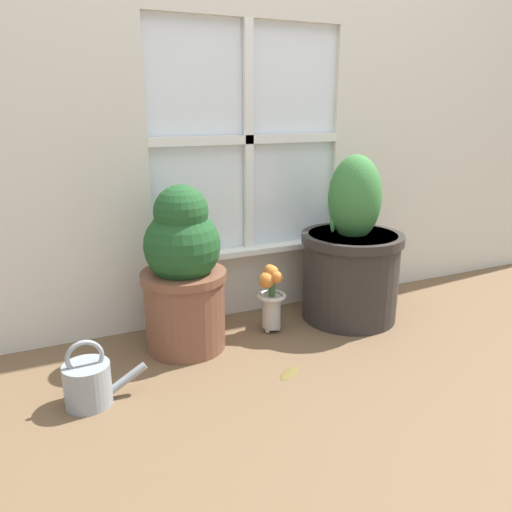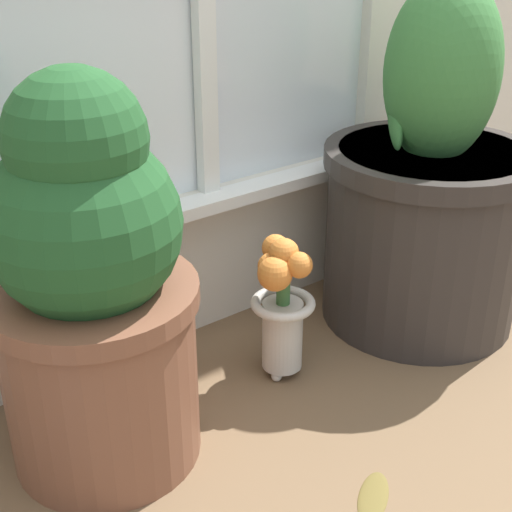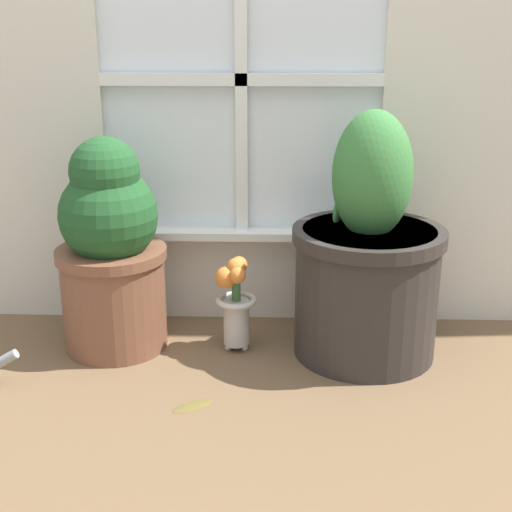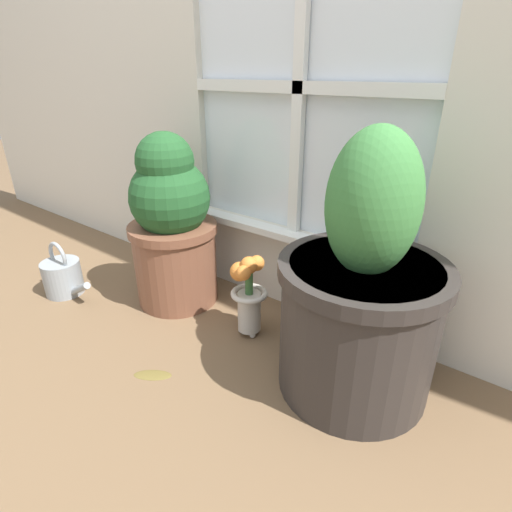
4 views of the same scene
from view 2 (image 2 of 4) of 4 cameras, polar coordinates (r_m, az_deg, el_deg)
ground_plane at (r=1.20m, az=12.81°, el=-16.22°), size 10.00×10.00×0.00m
potted_plant_left at (r=1.06m, az=-12.97°, el=-2.65°), size 0.31×0.31×0.62m
potted_plant_right at (r=1.47m, az=13.55°, el=4.50°), size 0.42×0.42×0.69m
flower_vase at (r=1.28m, az=2.04°, el=-3.63°), size 0.12×0.12×0.28m
fallen_leaf at (r=1.13m, az=9.47°, el=-18.44°), size 0.12×0.10×0.01m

